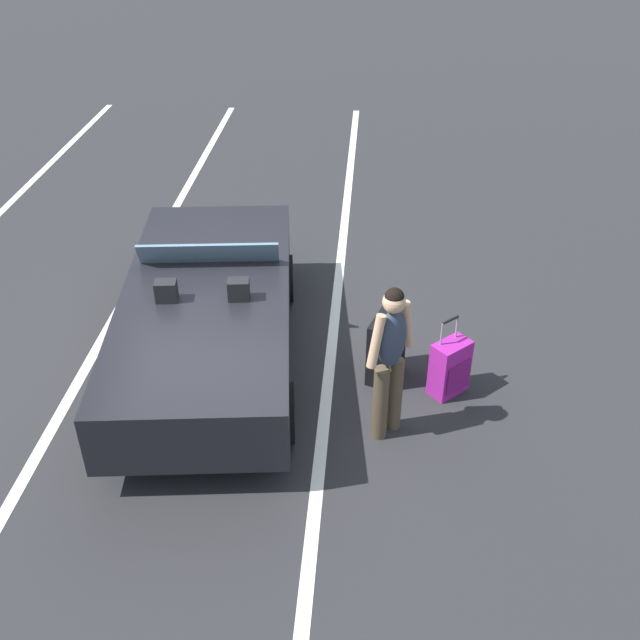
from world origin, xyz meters
TOP-DOWN VIEW (x-y plane):
  - ground_plane at (0.00, 0.00)m, footprint 80.00×80.00m
  - lot_line_near at (0.00, -1.32)m, footprint 18.00×0.12m
  - lot_line_mid at (0.00, 1.38)m, footprint 18.00×0.12m
  - convertible_car at (0.21, 0.02)m, footprint 4.31×2.20m
  - suitcase_large_black at (-0.14, -1.94)m, footprint 0.55×0.43m
  - suitcase_medium_bright at (-0.35, -2.60)m, footprint 0.45×0.46m
  - traveler_person at (-1.02, -1.94)m, footprint 0.50×0.48m

SIDE VIEW (x-z plane):
  - ground_plane at x=0.00m, z-range 0.00..0.00m
  - lot_line_near at x=0.00m, z-range 0.00..0.00m
  - lot_line_mid at x=0.00m, z-range 0.00..0.00m
  - suitcase_medium_bright at x=-0.35m, z-range -0.13..0.75m
  - suitcase_large_black at x=-0.14m, z-range 0.00..0.74m
  - convertible_car at x=0.21m, z-range -0.03..1.21m
  - traveler_person at x=-1.02m, z-range 0.10..1.76m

